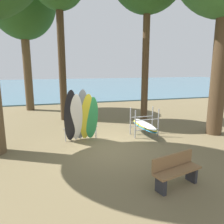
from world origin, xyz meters
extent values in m
plane|color=brown|center=(0.00, 0.00, 0.00)|extent=(80.00, 80.00, 0.00)
cube|color=#477084|center=(0.00, 28.45, 0.05)|extent=(80.00, 36.00, 0.10)
cylinder|color=#4C3823|center=(5.19, 0.35, 3.15)|extent=(0.68, 0.68, 6.30)
cylinder|color=brown|center=(-3.53, 8.66, 2.98)|extent=(0.55, 0.55, 5.95)
ellipsoid|color=#234C1E|center=(-3.53, 8.66, 7.33)|extent=(4.36, 4.36, 5.02)
cylinder|color=#4C3823|center=(3.14, 3.71, 3.46)|extent=(0.38, 0.38, 6.92)
cylinder|color=#42301E|center=(-1.35, 5.02, 3.39)|extent=(0.40, 0.40, 6.78)
ellipsoid|color=black|center=(-1.33, 0.77, 1.12)|extent=(0.56, 0.86, 2.24)
ellipsoid|color=white|center=(-1.11, 0.80, 1.04)|extent=(0.53, 0.87, 2.07)
ellipsoid|color=gray|center=(-0.90, 0.83, 1.12)|extent=(0.58, 0.95, 2.25)
ellipsoid|color=yellow|center=(-0.68, 0.85, 1.03)|extent=(0.60, 0.89, 2.06)
ellipsoid|color=#339E56|center=(-0.46, 0.88, 0.96)|extent=(0.54, 0.77, 1.92)
cylinder|color=#9EA0A5|center=(-1.55, 1.07, 0.28)|extent=(0.04, 0.04, 0.55)
cylinder|color=#9EA0A5|center=(-0.24, 1.14, 0.28)|extent=(0.04, 0.04, 0.55)
cylinder|color=#9EA0A5|center=(-0.90, 1.10, 0.55)|extent=(1.47, 0.13, 0.04)
cylinder|color=#9EA0A5|center=(1.40, 0.69, 0.62)|extent=(0.05, 0.05, 1.25)
cylinder|color=#9EA0A5|center=(2.50, 0.69, 0.62)|extent=(0.05, 0.05, 1.25)
cylinder|color=#9EA0A5|center=(1.40, 1.29, 0.62)|extent=(0.05, 0.05, 1.25)
cylinder|color=#9EA0A5|center=(2.50, 1.29, 0.62)|extent=(0.05, 0.05, 1.25)
cylinder|color=#9EA0A5|center=(1.95, 0.69, 0.35)|extent=(1.10, 0.04, 0.04)
cylinder|color=#9EA0A5|center=(1.95, 0.69, 0.80)|extent=(1.10, 0.04, 0.04)
cylinder|color=#9EA0A5|center=(1.95, 1.29, 0.35)|extent=(1.10, 0.04, 0.04)
cylinder|color=#9EA0A5|center=(1.95, 1.29, 0.80)|extent=(1.10, 0.04, 0.04)
ellipsoid|color=#2D8ED1|center=(1.97, 0.99, 0.40)|extent=(0.61, 2.12, 0.06)
ellipsoid|color=yellow|center=(1.97, 0.99, 0.46)|extent=(0.64, 2.13, 0.06)
ellipsoid|color=white|center=(1.98, 0.99, 0.52)|extent=(0.50, 2.10, 0.06)
cube|color=#2D2D33|center=(0.46, -3.43, 0.21)|extent=(0.18, 0.34, 0.42)
cube|color=#2D2D33|center=(1.54, -3.13, 0.21)|extent=(0.18, 0.34, 0.42)
cube|color=olive|center=(1.00, -3.28, 0.45)|extent=(1.46, 0.76, 0.06)
cube|color=olive|center=(0.96, -3.11, 0.67)|extent=(1.37, 0.43, 0.36)
camera|label=1|loc=(-2.01, -7.83, 3.09)|focal=35.09mm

